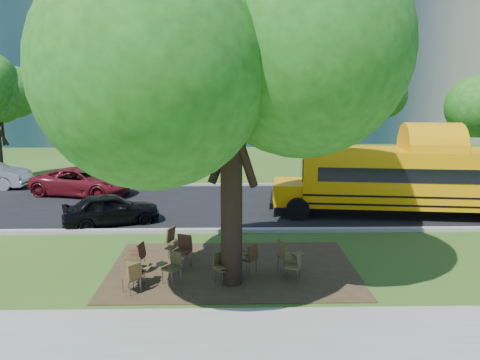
{
  "coord_description": "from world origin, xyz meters",
  "views": [
    {
      "loc": [
        0.94,
        -13.2,
        5.11
      ],
      "look_at": [
        1.3,
        3.82,
        1.77
      ],
      "focal_mm": 35.0,
      "sensor_mm": 36.0,
      "label": 1
    }
  ],
  "objects_px": {
    "black_car": "(111,209)",
    "bg_car_red": "(83,182)",
    "main_tree": "(231,48)",
    "chair_4": "(235,261)",
    "chair_2": "(133,275)",
    "chair_9": "(182,248)",
    "chair_1": "(136,271)",
    "chair_0": "(136,267)",
    "chair_11": "(250,255)",
    "school_bus": "(426,178)",
    "chair_3": "(172,264)",
    "chair_8": "(138,254)",
    "chair_5": "(222,265)",
    "chair_6": "(295,263)",
    "chair_7": "(286,253)",
    "chair_10": "(174,240)"
  },
  "relations": [
    {
      "from": "bg_car_red",
      "to": "chair_2",
      "type": "bearing_deg",
      "value": -142.48
    },
    {
      "from": "chair_11",
      "to": "chair_2",
      "type": "bearing_deg",
      "value": 150.45
    },
    {
      "from": "chair_0",
      "to": "chair_3",
      "type": "relative_size",
      "value": 0.95
    },
    {
      "from": "chair_3",
      "to": "chair_6",
      "type": "height_order",
      "value": "chair_3"
    },
    {
      "from": "chair_0",
      "to": "chair_3",
      "type": "bearing_deg",
      "value": 15.1
    },
    {
      "from": "chair_3",
      "to": "chair_2",
      "type": "bearing_deg",
      "value": 70.66
    },
    {
      "from": "main_tree",
      "to": "black_car",
      "type": "distance_m",
      "value": 9.04
    },
    {
      "from": "chair_4",
      "to": "chair_6",
      "type": "bearing_deg",
      "value": -18.44
    },
    {
      "from": "main_tree",
      "to": "chair_4",
      "type": "xyz_separation_m",
      "value": [
        0.1,
        0.36,
        -5.57
      ]
    },
    {
      "from": "main_tree",
      "to": "chair_3",
      "type": "height_order",
      "value": "main_tree"
    },
    {
      "from": "main_tree",
      "to": "chair_0",
      "type": "relative_size",
      "value": 11.77
    },
    {
      "from": "black_car",
      "to": "bg_car_red",
      "type": "xyz_separation_m",
      "value": [
        -2.61,
        5.03,
        0.07
      ]
    },
    {
      "from": "chair_2",
      "to": "chair_11",
      "type": "height_order",
      "value": "chair_11"
    },
    {
      "from": "chair_1",
      "to": "chair_4",
      "type": "bearing_deg",
      "value": 24.89
    },
    {
      "from": "chair_7",
      "to": "chair_9",
      "type": "bearing_deg",
      "value": -124.23
    },
    {
      "from": "school_bus",
      "to": "black_car",
      "type": "distance_m",
      "value": 12.42
    },
    {
      "from": "chair_4",
      "to": "chair_10",
      "type": "height_order",
      "value": "chair_10"
    },
    {
      "from": "chair_4",
      "to": "bg_car_red",
      "type": "height_order",
      "value": "bg_car_red"
    },
    {
      "from": "school_bus",
      "to": "chair_10",
      "type": "xyz_separation_m",
      "value": [
        -9.53,
        -4.57,
        -0.99
      ]
    },
    {
      "from": "chair_2",
      "to": "black_car",
      "type": "height_order",
      "value": "black_car"
    },
    {
      "from": "school_bus",
      "to": "chair_8",
      "type": "relative_size",
      "value": 12.6
    },
    {
      "from": "chair_1",
      "to": "chair_2",
      "type": "relative_size",
      "value": 0.95
    },
    {
      "from": "chair_5",
      "to": "chair_9",
      "type": "height_order",
      "value": "chair_9"
    },
    {
      "from": "chair_0",
      "to": "chair_10",
      "type": "height_order",
      "value": "chair_10"
    },
    {
      "from": "chair_0",
      "to": "chair_6",
      "type": "bearing_deg",
      "value": 9.8
    },
    {
      "from": "chair_2",
      "to": "chair_8",
      "type": "distance_m",
      "value": 1.36
    },
    {
      "from": "school_bus",
      "to": "chair_1",
      "type": "relative_size",
      "value": 14.55
    },
    {
      "from": "chair_2",
      "to": "chair_10",
      "type": "distance_m",
      "value": 2.61
    },
    {
      "from": "chair_9",
      "to": "main_tree",
      "type": "bearing_deg",
      "value": 163.77
    },
    {
      "from": "chair_3",
      "to": "chair_8",
      "type": "height_order",
      "value": "chair_8"
    },
    {
      "from": "chair_2",
      "to": "chair_3",
      "type": "height_order",
      "value": "chair_3"
    },
    {
      "from": "chair_10",
      "to": "chair_3",
      "type": "bearing_deg",
      "value": 28.27
    },
    {
      "from": "chair_11",
      "to": "school_bus",
      "type": "bearing_deg",
      "value": -13.61
    },
    {
      "from": "chair_10",
      "to": "bg_car_red",
      "type": "xyz_separation_m",
      "value": [
        -5.43,
        8.7,
        0.08
      ]
    },
    {
      "from": "chair_6",
      "to": "chair_7",
      "type": "distance_m",
      "value": 0.6
    },
    {
      "from": "chair_1",
      "to": "chair_9",
      "type": "height_order",
      "value": "chair_9"
    },
    {
      "from": "bg_car_red",
      "to": "chair_5",
      "type": "bearing_deg",
      "value": -132.17
    },
    {
      "from": "chair_6",
      "to": "chair_2",
      "type": "bearing_deg",
      "value": 116.97
    },
    {
      "from": "chair_4",
      "to": "chair_0",
      "type": "bearing_deg",
      "value": -179.37
    },
    {
      "from": "chair_2",
      "to": "chair_9",
      "type": "height_order",
      "value": "chair_9"
    },
    {
      "from": "chair_2",
      "to": "chair_7",
      "type": "relative_size",
      "value": 0.86
    },
    {
      "from": "chair_2",
      "to": "chair_9",
      "type": "relative_size",
      "value": 0.85
    },
    {
      "from": "chair_5",
      "to": "chair_6",
      "type": "distance_m",
      "value": 1.96
    },
    {
      "from": "main_tree",
      "to": "chair_0",
      "type": "bearing_deg",
      "value": -177.91
    },
    {
      "from": "main_tree",
      "to": "bg_car_red",
      "type": "xyz_separation_m",
      "value": [
        -7.17,
        10.62,
        -5.39
      ]
    },
    {
      "from": "chair_8",
      "to": "black_car",
      "type": "relative_size",
      "value": 0.25
    },
    {
      "from": "chair_4",
      "to": "chair_7",
      "type": "xyz_separation_m",
      "value": [
        1.43,
        0.31,
        0.1
      ]
    },
    {
      "from": "chair_11",
      "to": "main_tree",
      "type": "bearing_deg",
      "value": -179.75
    },
    {
      "from": "chair_2",
      "to": "main_tree",
      "type": "bearing_deg",
      "value": -32.94
    },
    {
      "from": "school_bus",
      "to": "chair_11",
      "type": "distance_m",
      "value": 9.39
    }
  ]
}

